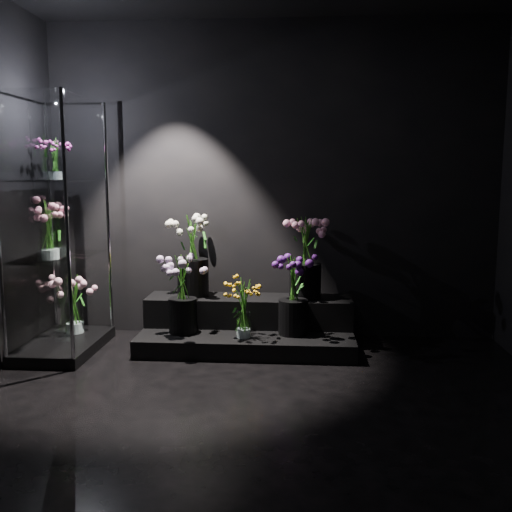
# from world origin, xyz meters

# --- Properties ---
(floor) EXTENTS (4.00, 4.00, 0.00)m
(floor) POSITION_xyz_m (0.00, 0.00, 0.00)
(floor) COLOR black
(floor) RESTS_ON ground
(wall_back) EXTENTS (4.00, 0.00, 4.00)m
(wall_back) POSITION_xyz_m (0.00, 2.00, 1.40)
(wall_back) COLOR black
(wall_back) RESTS_ON floor
(wall_front) EXTENTS (4.00, 0.00, 4.00)m
(wall_front) POSITION_xyz_m (0.00, -2.00, 1.40)
(wall_front) COLOR black
(wall_front) RESTS_ON floor
(display_riser) EXTENTS (1.79, 0.80, 0.40)m
(display_riser) POSITION_xyz_m (-0.18, 1.64, 0.17)
(display_riser) COLOR black
(display_riser) RESTS_ON floor
(display_case) EXTENTS (0.57, 0.94, 2.08)m
(display_case) POSITION_xyz_m (-1.70, 1.34, 1.04)
(display_case) COLOR black
(display_case) RESTS_ON floor
(bouquet_orange_bells) EXTENTS (0.34, 0.34, 0.48)m
(bouquet_orange_bells) POSITION_xyz_m (-0.19, 1.34, 0.40)
(bouquet_orange_bells) COLOR white
(bouquet_orange_bells) RESTS_ON display_riser
(bouquet_lilac) EXTENTS (0.42, 0.42, 0.66)m
(bouquet_lilac) POSITION_xyz_m (-0.71, 1.46, 0.53)
(bouquet_lilac) COLOR black
(bouquet_lilac) RESTS_ON display_riser
(bouquet_purple) EXTENTS (0.36, 0.36, 0.65)m
(bouquet_purple) POSITION_xyz_m (0.21, 1.48, 0.51)
(bouquet_purple) COLOR black
(bouquet_purple) RESTS_ON display_riser
(bouquet_cream_roses) EXTENTS (0.41, 0.41, 0.71)m
(bouquet_cream_roses) POSITION_xyz_m (-0.68, 1.77, 0.80)
(bouquet_cream_roses) COLOR black
(bouquet_cream_roses) RESTS_ON display_riser
(bouquet_pink_roses) EXTENTS (0.45, 0.45, 0.70)m
(bouquet_pink_roses) POSITION_xyz_m (0.31, 1.75, 0.77)
(bouquet_pink_roses) COLOR black
(bouquet_pink_roses) RESTS_ON display_riser
(bouquet_case_pink) EXTENTS (0.30, 0.30, 0.45)m
(bouquet_case_pink) POSITION_xyz_m (-1.68, 1.13, 1.04)
(bouquet_case_pink) COLOR white
(bouquet_case_pink) RESTS_ON display_case
(bouquet_case_magenta) EXTENTS (0.29, 0.29, 0.34)m
(bouquet_case_magenta) POSITION_xyz_m (-1.76, 1.48, 1.60)
(bouquet_case_magenta) COLOR white
(bouquet_case_magenta) RESTS_ON display_case
(bouquet_case_base_pink) EXTENTS (0.40, 0.40, 0.50)m
(bouquet_case_base_pink) POSITION_xyz_m (-1.69, 1.56, 0.36)
(bouquet_case_base_pink) COLOR white
(bouquet_case_base_pink) RESTS_ON display_case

